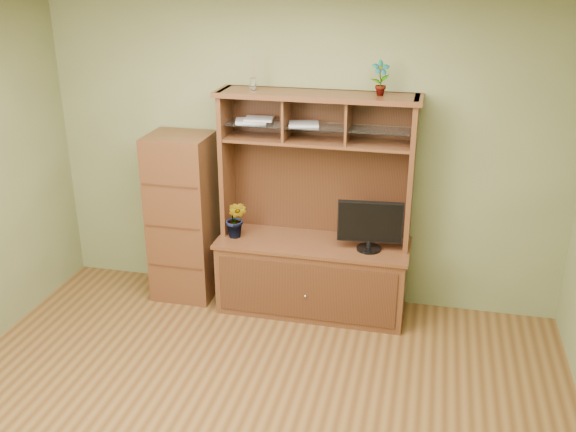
% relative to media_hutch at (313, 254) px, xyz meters
% --- Properties ---
extents(room, '(4.54, 4.04, 2.74)m').
position_rel_media_hutch_xyz_m(room, '(-0.16, -1.73, 0.83)').
color(room, '#4F3116').
rests_on(room, ground).
extents(media_hutch, '(1.66, 0.61, 1.90)m').
position_rel_media_hutch_xyz_m(media_hutch, '(0.00, 0.00, 0.00)').
color(media_hutch, '#4E2616').
rests_on(media_hutch, room).
extents(monitor, '(0.53, 0.20, 0.42)m').
position_rel_media_hutch_xyz_m(monitor, '(0.48, -0.08, 0.35)').
color(monitor, black).
rests_on(monitor, media_hutch).
extents(orchid_plant, '(0.21, 0.18, 0.33)m').
position_rel_media_hutch_xyz_m(orchid_plant, '(-0.66, -0.08, 0.30)').
color(orchid_plant, '#3C5F20').
rests_on(orchid_plant, media_hutch).
extents(top_plant, '(0.17, 0.13, 0.27)m').
position_rel_media_hutch_xyz_m(top_plant, '(0.49, 0.08, 1.51)').
color(top_plant, '#375E21').
rests_on(top_plant, media_hutch).
extents(reed_diffuser, '(0.05, 0.05, 0.27)m').
position_rel_media_hutch_xyz_m(reed_diffuser, '(-0.53, 0.08, 1.48)').
color(reed_diffuser, silver).
rests_on(reed_diffuser, media_hutch).
extents(magazines, '(0.73, 0.25, 0.04)m').
position_rel_media_hutch_xyz_m(magazines, '(-0.39, 0.08, 1.13)').
color(magazines, silver).
rests_on(magazines, media_hutch).
extents(side_cabinet, '(0.54, 0.49, 1.50)m').
position_rel_media_hutch_xyz_m(side_cabinet, '(-1.18, 0.01, 0.23)').
color(side_cabinet, '#4E2616').
rests_on(side_cabinet, room).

